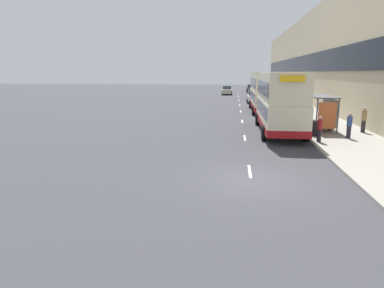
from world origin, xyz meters
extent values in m
plane|color=#38383D|center=(0.00, 0.00, 0.00)|extent=(220.00, 220.00, 0.00)
cube|color=gray|center=(6.50, 38.50, 0.07)|extent=(5.00, 93.00, 0.14)
cube|color=#C6B793|center=(10.50, 38.50, 6.15)|extent=(3.00, 93.00, 12.30)
cube|color=black|center=(8.96, 38.50, 5.53)|extent=(0.12, 89.28, 2.21)
cube|color=silver|center=(0.00, 1.35, 0.01)|extent=(0.12, 2.00, 0.01)
cube|color=silver|center=(0.00, 9.25, 0.01)|extent=(0.12, 2.00, 0.01)
cube|color=silver|center=(0.00, 17.14, 0.01)|extent=(0.12, 2.00, 0.01)
cube|color=silver|center=(0.00, 25.04, 0.01)|extent=(0.12, 2.00, 0.01)
cube|color=silver|center=(0.00, 32.93, 0.01)|extent=(0.12, 2.00, 0.01)
cube|color=silver|center=(0.00, 40.83, 0.01)|extent=(0.12, 2.00, 0.01)
cube|color=silver|center=(0.00, 48.72, 0.01)|extent=(0.12, 2.00, 0.01)
cube|color=silver|center=(0.00, 56.61, 0.01)|extent=(0.12, 2.00, 0.01)
cube|color=#4C4C51|center=(5.60, 12.79, 2.58)|extent=(1.60, 4.20, 0.08)
cylinder|color=#4C4C51|center=(4.90, 10.79, 1.34)|extent=(0.10, 0.10, 2.40)
cylinder|color=#4C4C51|center=(4.90, 14.79, 1.34)|extent=(0.10, 0.10, 2.40)
cylinder|color=#4C4C51|center=(6.30, 10.79, 1.34)|extent=(0.10, 0.10, 2.40)
cylinder|color=#4C4C51|center=(6.30, 14.79, 1.34)|extent=(0.10, 0.10, 2.40)
cube|color=#99A8B2|center=(6.27, 12.79, 1.46)|extent=(0.04, 3.68, 1.92)
cube|color=#D86633|center=(5.60, 10.85, 1.39)|extent=(1.19, 0.10, 1.82)
cube|color=maroon|center=(5.85, 12.79, 0.59)|extent=(0.36, 2.80, 0.08)
cube|color=beige|center=(2.48, 11.80, 1.43)|extent=(2.55, 10.19, 1.85)
cube|color=beige|center=(2.48, 11.80, 3.33)|extent=(2.50, 9.88, 1.95)
cube|color=maroon|center=(2.48, 11.80, 0.72)|extent=(2.58, 10.24, 0.45)
cube|color=#2D3847|center=(2.48, 11.80, 1.79)|extent=(2.58, 9.57, 0.81)
cube|color=#2D3847|center=(2.48, 11.80, 3.23)|extent=(2.55, 9.57, 0.94)
cube|color=yellow|center=(2.48, 6.72, 3.95)|extent=(1.40, 0.08, 0.36)
cylinder|color=black|center=(1.20, 15.26, 0.50)|extent=(0.30, 1.00, 1.00)
cylinder|color=black|center=(3.75, 15.26, 0.50)|extent=(0.30, 1.00, 1.00)
cylinder|color=black|center=(1.20, 8.64, 0.50)|extent=(0.30, 1.00, 1.00)
cylinder|color=black|center=(3.75, 8.64, 0.50)|extent=(0.30, 1.00, 1.00)
cube|color=beige|center=(2.50, 25.24, 1.43)|extent=(2.55, 10.98, 1.85)
cube|color=beige|center=(2.50, 25.24, 3.33)|extent=(2.50, 10.65, 1.95)
cube|color=maroon|center=(2.50, 25.24, 0.72)|extent=(2.58, 11.04, 0.45)
cube|color=#2D3847|center=(2.50, 25.24, 1.79)|extent=(2.58, 10.32, 0.81)
cube|color=#2D3847|center=(2.50, 25.24, 3.23)|extent=(2.55, 10.32, 0.94)
cube|color=yellow|center=(2.50, 19.77, 3.95)|extent=(1.40, 0.08, 0.36)
cylinder|color=black|center=(1.22, 28.97, 0.50)|extent=(0.30, 1.00, 1.00)
cylinder|color=black|center=(3.77, 28.97, 0.50)|extent=(0.30, 1.00, 1.00)
cylinder|color=black|center=(1.22, 21.84, 0.50)|extent=(0.30, 1.00, 1.00)
cylinder|color=black|center=(3.77, 21.84, 0.50)|extent=(0.30, 1.00, 1.00)
cube|color=black|center=(2.29, 43.87, 0.71)|extent=(1.71, 3.98, 0.82)
cube|color=#2D3847|center=(2.29, 43.67, 1.46)|extent=(1.51, 1.91, 0.67)
cylinder|color=black|center=(1.44, 45.11, 0.30)|extent=(0.20, 0.60, 0.60)
cylinder|color=black|center=(3.15, 45.11, 0.30)|extent=(0.20, 0.60, 0.60)
cylinder|color=black|center=(1.44, 42.64, 0.30)|extent=(0.20, 0.60, 0.60)
cylinder|color=black|center=(3.15, 42.64, 0.30)|extent=(0.20, 0.60, 0.60)
cube|color=silver|center=(2.02, 36.21, 0.70)|extent=(1.74, 4.30, 0.80)
cube|color=#2D3847|center=(2.02, 36.00, 1.42)|extent=(1.53, 2.06, 0.65)
cylinder|color=black|center=(1.15, 37.54, 0.30)|extent=(0.20, 0.60, 0.60)
cylinder|color=black|center=(2.89, 37.54, 0.30)|extent=(0.20, 0.60, 0.60)
cylinder|color=black|center=(1.15, 34.88, 0.30)|extent=(0.20, 0.60, 0.60)
cylinder|color=black|center=(2.89, 34.88, 0.30)|extent=(0.20, 0.60, 0.60)
cube|color=black|center=(2.91, 62.55, 0.70)|extent=(1.84, 4.58, 0.80)
cube|color=#2D3847|center=(2.91, 62.32, 1.42)|extent=(1.62, 2.20, 0.65)
cylinder|color=black|center=(1.98, 63.97, 0.30)|extent=(0.20, 0.60, 0.60)
cylinder|color=black|center=(3.83, 63.97, 0.30)|extent=(0.20, 0.60, 0.60)
cylinder|color=black|center=(1.98, 61.13, 0.30)|extent=(0.20, 0.60, 0.60)
cylinder|color=black|center=(3.83, 61.13, 0.30)|extent=(0.20, 0.60, 0.60)
cube|color=#B7B799|center=(-2.18, 54.31, 0.68)|extent=(1.80, 4.35, 0.77)
cube|color=#2D3847|center=(-2.18, 54.53, 1.38)|extent=(1.59, 2.09, 0.63)
cylinder|color=black|center=(-1.28, 52.96, 0.30)|extent=(0.20, 0.60, 0.60)
cylinder|color=black|center=(-3.08, 52.96, 0.30)|extent=(0.20, 0.60, 0.60)
cylinder|color=black|center=(-1.28, 55.66, 0.30)|extent=(0.20, 0.60, 0.60)
cylinder|color=black|center=(-3.08, 55.66, 0.30)|extent=(0.20, 0.60, 0.60)
cylinder|color=#23232D|center=(6.26, 12.29, 0.57)|extent=(0.29, 0.29, 0.86)
cylinder|color=#337260|center=(6.26, 12.29, 1.36)|extent=(0.36, 0.36, 0.72)
sphere|color=tan|center=(6.26, 12.29, 1.83)|extent=(0.23, 0.23, 0.23)
cylinder|color=#23232D|center=(8.32, 11.69, 0.56)|extent=(0.29, 0.29, 0.85)
cylinder|color=#997F51|center=(8.32, 11.69, 1.34)|extent=(0.35, 0.35, 0.71)
sphere|color=tan|center=(8.32, 11.69, 1.81)|extent=(0.23, 0.23, 0.23)
cylinder|color=#23232D|center=(4.43, 7.83, 0.51)|extent=(0.26, 0.26, 0.75)
cylinder|color=maroon|center=(4.43, 7.83, 1.20)|extent=(0.31, 0.31, 0.62)
sphere|color=tan|center=(4.43, 7.83, 1.61)|extent=(0.20, 0.20, 0.20)
cylinder|color=#23232D|center=(6.58, 9.22, 0.53)|extent=(0.27, 0.27, 0.79)
cylinder|color=navy|center=(6.58, 9.22, 1.25)|extent=(0.33, 0.33, 0.65)
sphere|color=tan|center=(6.58, 9.22, 1.69)|extent=(0.21, 0.21, 0.21)
cylinder|color=black|center=(4.55, 9.98, 0.61)|extent=(0.52, 0.52, 0.95)
cylinder|color=#2D2D33|center=(4.55, 9.98, 1.14)|extent=(0.55, 0.55, 0.10)
camera|label=1|loc=(-0.77, -13.44, 4.31)|focal=32.00mm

